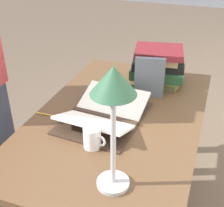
{
  "coord_description": "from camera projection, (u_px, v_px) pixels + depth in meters",
  "views": [
    {
      "loc": [
        1.22,
        0.4,
        1.59
      ],
      "look_at": [
        0.02,
        -0.02,
        0.85
      ],
      "focal_mm": 50.0,
      "sensor_mm": 36.0,
      "label": 1
    }
  ],
  "objects": [
    {
      "name": "book_stack_tall",
      "position": [
        158.0,
        66.0,
        1.79
      ],
      "size": [
        0.26,
        0.31,
        0.21
      ],
      "color": "brown",
      "rests_on": "reading_desk"
    },
    {
      "name": "coffee_mug",
      "position": [
        93.0,
        138.0,
        1.29
      ],
      "size": [
        0.07,
        0.1,
        0.09
      ],
      "rotation": [
        0.0,
        0.0,
        1.32
      ],
      "color": "white",
      "rests_on": "reading_desk"
    },
    {
      "name": "open_book",
      "position": [
        104.0,
        114.0,
        1.5
      ],
      "size": [
        0.48,
        0.38,
        0.08
      ],
      "rotation": [
        0.0,
        0.0,
        -0.08
      ],
      "color": "#38281E",
      "rests_on": "reading_desk"
    },
    {
      "name": "reading_lamp",
      "position": [
        113.0,
        96.0,
        0.94
      ],
      "size": [
        0.14,
        0.14,
        0.46
      ],
      "color": "#ADADB2",
      "rests_on": "reading_desk"
    },
    {
      "name": "book_standing_upright",
      "position": [
        149.0,
        78.0,
        1.64
      ],
      "size": [
        0.06,
        0.16,
        0.22
      ],
      "rotation": [
        0.0,
        0.0,
        0.2
      ],
      "color": "slate",
      "rests_on": "reading_desk"
    },
    {
      "name": "reading_desk",
      "position": [
        118.0,
        134.0,
        1.58
      ],
      "size": [
        1.28,
        0.79,
        0.77
      ],
      "color": "brown",
      "rests_on": "ground_plane"
    },
    {
      "name": "pencil",
      "position": [
        52.0,
        116.0,
        1.52
      ],
      "size": [
        0.01,
        0.17,
        0.01
      ],
      "rotation": [
        0.0,
        0.0,
        0.02
      ],
      "color": "gold",
      "rests_on": "reading_desk"
    }
  ]
}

